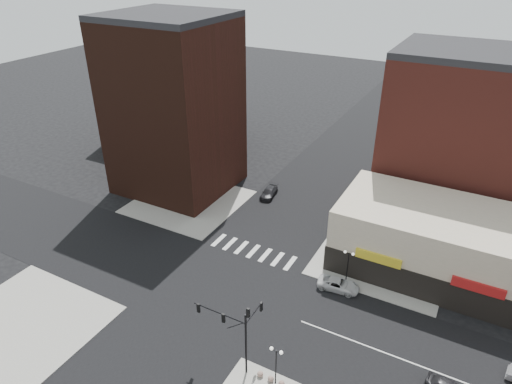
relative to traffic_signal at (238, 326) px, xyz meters
The scene contains 15 objects.
ground 11.76m from the traffic_signal, 132.74° to the left, with size 240.00×240.00×0.00m, color black.
road_ew 11.76m from the traffic_signal, 132.74° to the left, with size 200.00×14.00×0.02m, color black.
road_ns 11.76m from the traffic_signal, 132.74° to the left, with size 14.00×200.00×0.02m, color black.
sidewalk_nw 31.55m from the traffic_signal, 134.23° to the left, with size 15.00×15.00×0.12m, color gray.
sidewalk_ne 23.99m from the traffic_signal, 71.98° to the left, with size 15.00×15.00×0.12m, color gray.
sidewalk_sw 23.26m from the traffic_signal, 162.94° to the right, with size 15.00×15.00×0.12m, color gray.
building_nw 37.93m from the traffic_signal, 134.90° to the left, with size 16.00×15.00×25.00m, color #331810.
building_nw_low 57.36m from the traffic_signal, 133.17° to the left, with size 20.00×18.00×12.00m, color #331810.
building_ne_midrise 39.60m from the traffic_signal, 72.51° to the left, with size 18.00×15.00×22.00m, color maroon.
building_ne_row 26.71m from the traffic_signal, 58.92° to the left, with size 24.20×12.20×8.00m.
traffic_signal is the anchor object (origin of this frame).
street_lamp_se_a 4.12m from the traffic_signal, ahead, with size 1.22×0.32×4.16m.
street_lamp_ne 16.62m from the traffic_signal, 73.25° to the left, with size 1.22×0.32×4.16m.
white_suv 15.60m from the traffic_signal, 72.97° to the left, with size 2.12×4.61×1.28m, color silver.
dark_sedan_north 32.24m from the traffic_signal, 112.15° to the left, with size 1.81×4.46×1.29m, color black.
Camera 1 is at (22.33, -32.47, 33.89)m, focal length 32.00 mm.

